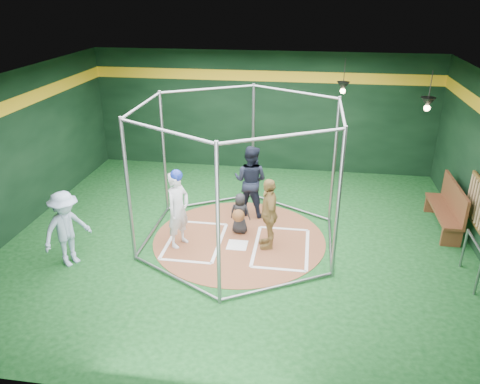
# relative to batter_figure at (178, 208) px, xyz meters

# --- Properties ---
(room_shell) EXTENTS (10.10, 9.10, 3.53)m
(room_shell) POSITION_rel_batter_figure_xyz_m (1.23, 0.44, 0.88)
(room_shell) COLOR #0D3A14
(room_shell) RESTS_ON ground
(clay_disc) EXTENTS (3.80, 3.80, 0.01)m
(clay_disc) POSITION_rel_batter_figure_xyz_m (1.23, 0.44, -0.87)
(clay_disc) COLOR brown
(clay_disc) RESTS_ON ground
(home_plate) EXTENTS (0.43, 0.43, 0.01)m
(home_plate) POSITION_rel_batter_figure_xyz_m (1.23, 0.14, -0.86)
(home_plate) COLOR white
(home_plate) RESTS_ON clay_disc
(batter_box_left) EXTENTS (1.17, 1.77, 0.01)m
(batter_box_left) POSITION_rel_batter_figure_xyz_m (0.28, 0.19, -0.86)
(batter_box_left) COLOR white
(batter_box_left) RESTS_ON clay_disc
(batter_box_right) EXTENTS (1.17, 1.77, 0.01)m
(batter_box_right) POSITION_rel_batter_figure_xyz_m (2.18, 0.19, -0.86)
(batter_box_right) COLOR white
(batter_box_right) RESTS_ON clay_disc
(batting_cage) EXTENTS (4.05, 4.67, 3.00)m
(batting_cage) POSITION_rel_batter_figure_xyz_m (1.23, 0.44, 0.62)
(batting_cage) COLOR gray
(batting_cage) RESTS_ON ground
(bat_rack) EXTENTS (0.07, 1.25, 0.98)m
(bat_rack) POSITION_rel_batter_figure_xyz_m (6.16, 0.84, 0.17)
(bat_rack) COLOR brown
(bat_rack) RESTS_ON room_shell
(pendant_lamp_near) EXTENTS (0.34, 0.34, 0.90)m
(pendant_lamp_near) POSITION_rel_batter_figure_xyz_m (3.43, 4.04, 1.86)
(pendant_lamp_near) COLOR black
(pendant_lamp_near) RESTS_ON room_shell
(pendant_lamp_far) EXTENTS (0.34, 0.34, 0.90)m
(pendant_lamp_far) POSITION_rel_batter_figure_xyz_m (5.23, 2.44, 1.86)
(pendant_lamp_far) COLOR black
(pendant_lamp_far) RESTS_ON room_shell
(batter_figure) EXTENTS (0.61, 0.72, 1.74)m
(batter_figure) POSITION_rel_batter_figure_xyz_m (0.00, 0.00, 0.00)
(batter_figure) COLOR silver
(batter_figure) RESTS_ON clay_disc
(visitor_leopard) EXTENTS (0.57, 0.98, 1.56)m
(visitor_leopard) POSITION_rel_batter_figure_xyz_m (1.89, 0.22, -0.09)
(visitor_leopard) COLOR tan
(visitor_leopard) RESTS_ON clay_disc
(catcher_figure) EXTENTS (0.49, 0.56, 0.94)m
(catcher_figure) POSITION_rel_batter_figure_xyz_m (1.20, 0.71, -0.38)
(catcher_figure) COLOR black
(catcher_figure) RESTS_ON clay_disc
(umpire) EXTENTS (0.98, 0.84, 1.74)m
(umpire) POSITION_rel_batter_figure_xyz_m (1.31, 1.72, 0.01)
(umpire) COLOR black
(umpire) RESTS_ON clay_disc
(bystander_blue) EXTENTS (1.01, 1.17, 1.58)m
(bystander_blue) POSITION_rel_batter_figure_xyz_m (-1.97, -1.05, -0.09)
(bystander_blue) COLOR #9EB3D1
(bystander_blue) RESTS_ON ground
(dugout_bench) EXTENTS (0.44, 1.89, 1.10)m
(dugout_bench) POSITION_rel_batter_figure_xyz_m (5.87, 1.66, -0.31)
(dugout_bench) COLOR brown
(dugout_bench) RESTS_ON ground
(steel_railing) EXTENTS (0.05, 0.99, 0.85)m
(steel_railing) POSITION_rel_batter_figure_xyz_m (5.78, -0.46, -0.31)
(steel_railing) COLOR gray
(steel_railing) RESTS_ON ground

